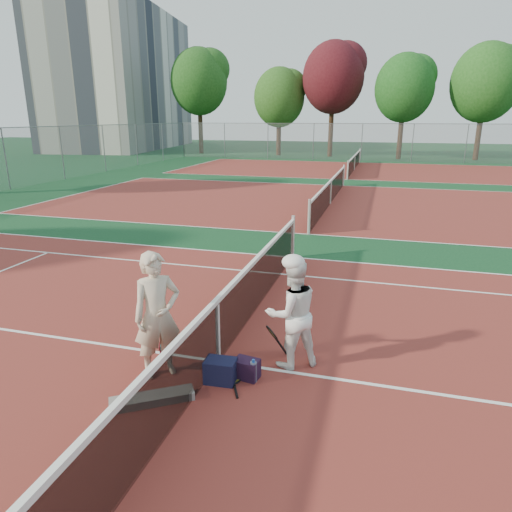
% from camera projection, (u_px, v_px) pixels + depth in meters
% --- Properties ---
extents(ground, '(130.00, 130.00, 0.00)m').
position_uv_depth(ground, '(219.00, 362.00, 6.78)').
color(ground, '#0F3A1D').
rests_on(ground, ground).
extents(court_main, '(23.77, 10.97, 0.01)m').
position_uv_depth(court_main, '(219.00, 362.00, 6.78)').
color(court_main, maroon).
rests_on(court_main, ground).
extents(court_far_a, '(23.77, 10.97, 0.01)m').
position_uv_depth(court_far_a, '(330.00, 204.00, 19.20)').
color(court_far_a, maroon).
rests_on(court_far_a, ground).
extents(court_far_b, '(23.77, 10.97, 0.01)m').
position_uv_depth(court_far_b, '(354.00, 170.00, 31.62)').
color(court_far_b, maroon).
rests_on(court_far_b, ground).
extents(net_main, '(0.10, 10.98, 1.02)m').
position_uv_depth(net_main, '(218.00, 331.00, 6.63)').
color(net_main, black).
rests_on(net_main, ground).
extents(net_far_a, '(0.10, 10.98, 1.02)m').
position_uv_depth(net_far_a, '(331.00, 192.00, 19.05)').
color(net_far_a, black).
rests_on(net_far_a, ground).
extents(net_far_b, '(0.10, 10.98, 1.02)m').
position_uv_depth(net_far_b, '(355.00, 162.00, 31.47)').
color(net_far_b, black).
rests_on(net_far_b, ground).
extents(fence_back, '(32.00, 0.06, 3.00)m').
position_uv_depth(fence_back, '(362.00, 142.00, 37.63)').
color(fence_back, slate).
rests_on(fence_back, ground).
extents(apartment_block, '(12.96, 23.18, 15.00)m').
position_uv_depth(apartment_block, '(122.00, 81.00, 52.40)').
color(apartment_block, beige).
rests_on(apartment_block, ground).
extents(player_a, '(0.77, 0.76, 1.79)m').
position_uv_depth(player_a, '(157.00, 315.00, 6.21)').
color(player_a, beige).
rests_on(player_a, ground).
extents(player_b, '(0.99, 0.95, 1.62)m').
position_uv_depth(player_b, '(292.00, 313.00, 6.49)').
color(player_b, white).
rests_on(player_b, ground).
extents(racket_red, '(0.40, 0.42, 0.54)m').
position_uv_depth(racket_red, '(166.00, 353.00, 6.49)').
color(racket_red, maroon).
rests_on(racket_red, ground).
extents(racket_black_held, '(0.44, 0.43, 0.52)m').
position_uv_depth(racket_black_held, '(272.00, 342.00, 6.83)').
color(racket_black_held, black).
rests_on(racket_black_held, ground).
extents(racket_spare, '(0.51, 0.66, 0.03)m').
position_uv_depth(racket_spare, '(233.00, 378.00, 6.32)').
color(racket_spare, black).
rests_on(racket_spare, ground).
extents(sports_bag_navy, '(0.44, 0.31, 0.33)m').
position_uv_depth(sports_bag_navy, '(220.00, 371.00, 6.23)').
color(sports_bag_navy, black).
rests_on(sports_bag_navy, ground).
extents(sports_bag_purple, '(0.37, 0.28, 0.28)m').
position_uv_depth(sports_bag_purple, '(247.00, 369.00, 6.32)').
color(sports_bag_purple, black).
rests_on(sports_bag_purple, ground).
extents(net_cover_canvas, '(1.01, 0.78, 0.11)m').
position_uv_depth(net_cover_canvas, '(152.00, 399.00, 5.79)').
color(net_cover_canvas, slate).
rests_on(net_cover_canvas, ground).
extents(water_bottle, '(0.09, 0.09, 0.30)m').
position_uv_depth(water_bottle, '(253.00, 372.00, 6.23)').
color(water_bottle, '#C9E4FF').
rests_on(water_bottle, ground).
extents(tree_back_0, '(5.48, 5.48, 9.95)m').
position_uv_depth(tree_back_0, '(199.00, 82.00, 44.15)').
color(tree_back_0, '#382314').
rests_on(tree_back_0, ground).
extents(tree_back_1, '(4.69, 4.69, 7.95)m').
position_uv_depth(tree_back_1, '(279.00, 98.00, 42.30)').
color(tree_back_1, '#382314').
rests_on(tree_back_1, ground).
extents(tree_back_maroon, '(5.43, 5.43, 9.98)m').
position_uv_depth(tree_back_maroon, '(333.00, 78.00, 40.41)').
color(tree_back_maroon, '#382314').
rests_on(tree_back_maroon, ground).
extents(tree_back_3, '(4.88, 4.88, 8.64)m').
position_uv_depth(tree_back_3, '(404.00, 88.00, 38.14)').
color(tree_back_3, '#382314').
rests_on(tree_back_3, ground).
extents(tree_back_4, '(5.49, 5.49, 9.34)m').
position_uv_depth(tree_back_4, '(486.00, 83.00, 37.08)').
color(tree_back_4, '#382314').
rests_on(tree_back_4, ground).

